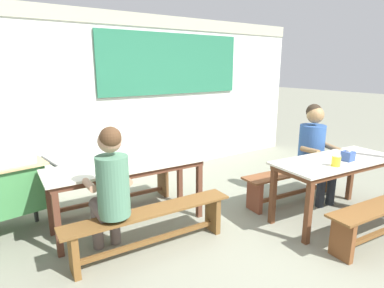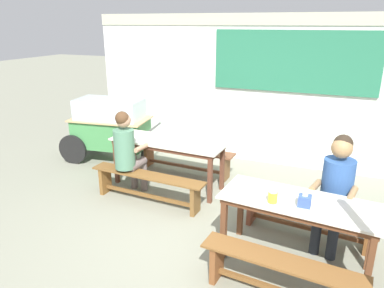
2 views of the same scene
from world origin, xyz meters
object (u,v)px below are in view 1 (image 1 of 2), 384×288
Objects in this scene: bench_far_back at (112,185)px; person_left_back_turned at (111,186)px; bench_far_front at (151,224)px; condiment_jar at (336,161)px; bench_near_front at (382,217)px; dining_table_far at (127,171)px; bench_near_back at (294,180)px; dining_table_near at (335,166)px; person_right_near_table at (314,146)px; tissue_box at (348,156)px.

person_left_back_turned is (-0.42, -1.14, 0.44)m from bench_far_back.
bench_far_front is 13.72× the size of condiment_jar.
bench_far_back is 1.14× the size of bench_near_front.
bench_far_back is (0.03, 0.61, -0.37)m from dining_table_far.
bench_near_back is (2.12, -1.24, -0.01)m from bench_far_back.
bench_near_front is at bearing -30.79° from bench_far_front.
bench_far_back is 1.23m from bench_far_front.
bench_near_back is 2.59m from person_left_back_turned.
dining_table_near is 1.08× the size of bench_near_front.
person_right_near_table is (2.40, -1.32, 0.46)m from bench_far_back.
bench_near_front is at bearing -102.89° from tissue_box.
dining_table_near reaches higher than bench_far_front.
dining_table_near reaches higher than bench_far_back.
person_right_near_table is 10.35× the size of condiment_jar.
bench_far_back is 2.78m from person_right_near_table.
condiment_jar is at bearing 112.09° from bench_near_front.
tissue_box is (2.19, -0.73, 0.52)m from bench_far_front.
bench_far_front is 2.51m from person_right_near_table.
dining_table_near is (2.10, -1.24, -0.00)m from dining_table_far.
dining_table_far is 2.78m from bench_near_front.
dining_table_far is 0.72m from bench_far_back.
tissue_box is (-0.28, -0.63, 0.05)m from person_right_near_table.
person_right_near_table reaches higher than bench_near_front.
dining_table_near is 1.25× the size of person_left_back_turned.
bench_far_front is 0.58m from person_left_back_turned.
condiment_jar is (-0.31, -0.04, 0.01)m from tissue_box.
bench_near_back is at bearing -16.15° from dining_table_far.
dining_table_near reaches higher than bench_near_back.
person_left_back_turned is at bearing 151.49° from bench_near_front.
bench_far_back is (-2.07, 1.85, -0.37)m from dining_table_near.
condiment_jar is at bearing -172.24° from tissue_box.
bench_far_front is at bearing 149.21° from bench_near_front.
bench_near_front is (2.07, -1.23, -0.00)m from bench_far_front.
bench_near_back is 12.02× the size of tissue_box.
dining_table_near is 0.72m from bench_near_back.
bench_near_back is (0.06, 0.61, -0.38)m from dining_table_near.
person_right_near_table is 0.89m from condiment_jar.
dining_table_near is at bearing 118.79° from tissue_box.
condiment_jar is (-0.19, 0.47, 0.53)m from bench_near_front.
person_left_back_turned is at bearing 164.12° from dining_table_near.
person_right_near_table reaches higher than bench_near_back.
bench_near_back is 1.07× the size of bench_near_front.
person_right_near_table reaches higher than person_left_back_turned.
bench_far_front is 12.98× the size of tissue_box.
bench_far_back is at bearing 87.05° from dining_table_far.
bench_far_front is 1.32× the size of person_right_near_table.
bench_far_back is 2.93m from tissue_box.
bench_near_front is at bearing -42.18° from dining_table_far.
condiment_jar reaches higher than dining_table_far.
condiment_jar is at bearing -20.85° from person_left_back_turned.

